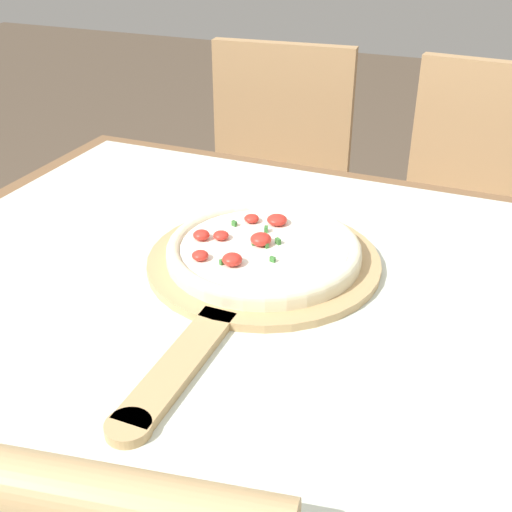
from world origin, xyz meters
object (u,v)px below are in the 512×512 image
(chair_left, at_px, (272,192))
(chair_right, at_px, (471,225))
(pizza_peel, at_px, (257,269))
(rolling_pin, at_px, (75,493))
(pizza, at_px, (263,249))

(chair_left, xyz_separation_m, chair_right, (0.53, 0.00, 0.00))
(pizza_peel, height_order, chair_left, chair_left)
(pizza_peel, distance_m, chair_left, 0.84)
(chair_right, bearing_deg, chair_left, -175.02)
(rolling_pin, bearing_deg, pizza_peel, 91.79)
(pizza, bearing_deg, rolling_pin, -88.21)
(pizza_peel, xyz_separation_m, chair_right, (0.25, 0.76, -0.24))
(rolling_pin, relative_size, chair_left, 0.53)
(chair_left, bearing_deg, pizza, -74.87)
(pizza_peel, height_order, pizza, pizza)
(pizza, relative_size, chair_right, 0.32)
(pizza, relative_size, rolling_pin, 0.60)
(pizza, height_order, rolling_pin, rolling_pin)
(pizza_peel, relative_size, chair_left, 0.63)
(pizza, xyz_separation_m, rolling_pin, (0.01, -0.47, 0.00))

